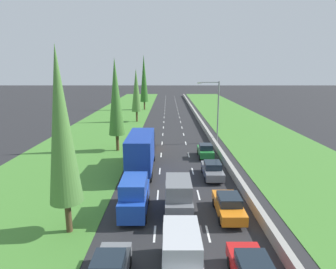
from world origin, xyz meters
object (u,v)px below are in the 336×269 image
Objects in this scene: poplar_tree_third at (137,90)px; street_light_mast at (216,108)px; blue_box_truck_left_lane at (142,151)px; blue_van_left_lane at (135,196)px; poplar_tree_nearest at (62,127)px; grey_sedan_right_lane at (213,170)px; green_hatchback_right_lane at (206,151)px; grey_van_centre_lane at (179,197)px; silver_van_centre_lane at (182,254)px; poplar_tree_fourth at (144,79)px; orange_sedan_left_lane at (148,143)px; poplar_tree_second at (116,97)px; orange_sedan_right_lane at (229,205)px.

street_light_mast is at bearing -53.39° from poplar_tree_third.
blue_box_truck_left_lane is 30.86m from poplar_tree_third.
poplar_tree_nearest is at bearing -147.88° from blue_van_left_lane.
green_hatchback_right_lane is at bearing 88.49° from grey_sedan_right_lane.
grey_van_centre_lane is (-3.85, -14.44, 0.56)m from green_hatchback_right_lane.
silver_van_centre_lane is 1.00× the size of grey_van_centre_lane.
grey_van_centre_lane is 59.63m from poplar_tree_fourth.
grey_van_centre_lane is (3.50, -18.36, 0.59)m from orange_sedan_left_lane.
poplar_tree_fourth is at bearing 94.25° from blue_box_truck_left_lane.
blue_box_truck_left_lane is at bearing 91.83° from blue_van_left_lane.
blue_box_truck_left_lane is 9.04m from orange_sedan_left_lane.
poplar_tree_second is at bearing 116.08° from blue_box_truck_left_lane.
grey_van_centre_lane reaches higher than orange_sedan_right_lane.
green_hatchback_right_lane is at bearing 63.53° from blue_van_left_lane.
blue_box_truck_left_lane is at bearing 127.04° from orange_sedan_right_lane.
street_light_mast is at bearing 19.06° from orange_sedan_left_lane.
green_hatchback_right_lane is 28.22m from poplar_tree_third.
green_hatchback_right_lane is 14.95m from grey_van_centre_lane.
poplar_tree_second is (-7.40, 24.19, 5.71)m from silver_van_centre_lane.
grey_van_centre_lane is 19.87m from poplar_tree_second.
poplar_tree_nearest is 1.10× the size of poplar_tree_third.
orange_sedan_right_lane is at bearing -74.66° from poplar_tree_third.
poplar_tree_fourth reaches higher than orange_sedan_right_lane.
blue_van_left_lane is 0.45× the size of poplar_tree_third.
grey_van_centre_lane is at bearing -115.84° from grey_sedan_right_lane.
poplar_tree_fourth is (0.05, 19.03, 1.87)m from poplar_tree_third.
street_light_mast is (13.44, 24.03, -1.83)m from poplar_tree_nearest.
street_light_mast reaches higher than green_hatchback_right_lane.
poplar_tree_fourth reaches higher than silver_van_centre_lane.
poplar_tree_nearest is at bearing -119.21° from street_light_mast.
silver_van_centre_lane is at bearing -119.94° from orange_sedan_right_lane.
blue_van_left_lane and silver_van_centre_lane have the same top height.
blue_van_left_lane is at bearing -84.20° from poplar_tree_third.
blue_box_truck_left_lane is 2.41× the size of green_hatchback_right_lane.
poplar_tree_third reaches higher than green_hatchback_right_lane.
poplar_tree_third is 0.75× the size of poplar_tree_fourth.
poplar_tree_fourth is at bearing 109.81° from street_light_mast.
green_hatchback_right_lane is at bearing 56.43° from poplar_tree_nearest.
orange_sedan_right_lane is 14.58m from green_hatchback_right_lane.
poplar_tree_nearest is at bearing -123.57° from green_hatchback_right_lane.
poplar_tree_fourth is at bearing 103.99° from green_hatchback_right_lane.
grey_sedan_right_lane is at bearing -99.99° from street_light_mast.
blue_box_truck_left_lane is 0.78× the size of poplar_tree_second.
poplar_tree_second is at bearing 103.79° from blue_van_left_lane.
street_light_mast is (9.69, 12.27, 3.05)m from blue_box_truck_left_lane.
blue_box_truck_left_lane is at bearing -82.99° from poplar_tree_third.
grey_sedan_right_lane is 16.20m from poplar_tree_second.
silver_van_centre_lane is at bearing -100.54° from green_hatchback_right_lane.
silver_van_centre_lane is at bearing -82.25° from orange_sedan_left_lane.
blue_box_truck_left_lane reaches higher than grey_sedan_right_lane.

